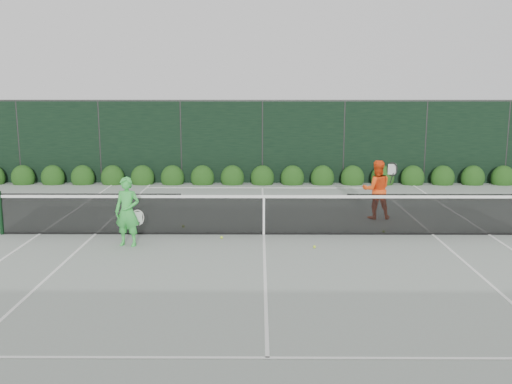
{
  "coord_description": "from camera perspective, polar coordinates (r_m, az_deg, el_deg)",
  "views": [
    {
      "loc": [
        -0.11,
        -13.46,
        3.59
      ],
      "look_at": [
        -0.19,
        0.3,
        1.0
      ],
      "focal_mm": 40.0,
      "sensor_mm": 36.0,
      "label": 1
    }
  ],
  "objects": [
    {
      "name": "windscreen_fence",
      "position": [
        10.95,
        0.91,
        -0.27
      ],
      "size": [
        32.0,
        21.07,
        3.06
      ],
      "color": "black",
      "rests_on": "ground"
    },
    {
      "name": "tennis_balls",
      "position": [
        13.76,
        1.85,
        -4.32
      ],
      "size": [
        5.09,
        1.94,
        0.07
      ],
      "color": "#B7DC30",
      "rests_on": "ground"
    },
    {
      "name": "hedge_row",
      "position": [
        20.88,
        0.64,
        1.41
      ],
      "size": [
        31.66,
        0.65,
        0.94
      ],
      "color": "#15350E",
      "rests_on": "ground"
    },
    {
      "name": "player_man",
      "position": [
        15.78,
        11.97,
        0.25
      ],
      "size": [
        0.87,
        0.61,
        1.6
      ],
      "rotation": [
        0.0,
        0.0,
        3.14
      ],
      "color": "#FF4E15",
      "rests_on": "ground"
    },
    {
      "name": "player_woman",
      "position": [
        13.13,
        -12.74,
        -1.94
      ],
      "size": [
        0.66,
        0.48,
        1.57
      ],
      "rotation": [
        0.0,
        0.0,
        -0.19
      ],
      "color": "green",
      "rests_on": "ground"
    },
    {
      "name": "court_lines",
      "position": [
        13.93,
        0.79,
        -4.25
      ],
      "size": [
        11.03,
        23.83,
        0.01
      ],
      "color": "white",
      "rests_on": "ground"
    },
    {
      "name": "tennis_net",
      "position": [
        13.8,
        0.69,
        -2.14
      ],
      "size": [
        12.9,
        0.1,
        1.07
      ],
      "color": "black",
      "rests_on": "ground"
    },
    {
      "name": "ground",
      "position": [
        13.93,
        0.79,
        -4.28
      ],
      "size": [
        80.0,
        80.0,
        0.0
      ],
      "primitive_type": "plane",
      "color": "gray",
      "rests_on": "ground"
    }
  ]
}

